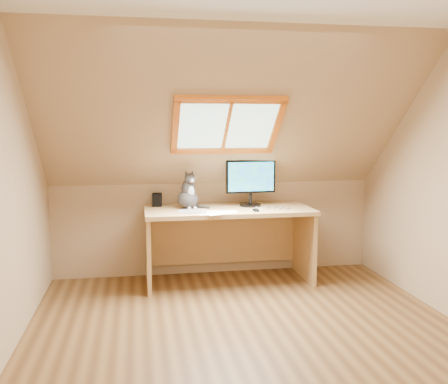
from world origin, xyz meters
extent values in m
plane|color=brown|center=(0.00, 0.00, 0.00)|extent=(3.50, 3.50, 0.00)
cube|color=tan|center=(0.00, -1.75, 1.20)|extent=(3.50, 0.02, 2.40)
cube|color=tan|center=(-1.75, 0.00, 1.20)|extent=(0.02, 3.50, 2.40)
cube|color=tan|center=(0.00, 1.75, 0.50)|extent=(3.50, 0.02, 1.00)
cube|color=tan|center=(0.00, 0.97, 1.70)|extent=(3.50, 1.56, 1.41)
cube|color=#B2E0CC|center=(0.00, 1.05, 1.63)|extent=(0.90, 0.53, 0.48)
cube|color=orange|center=(0.00, 1.05, 1.63)|extent=(1.02, 0.64, 0.59)
cube|color=tan|center=(0.08, 1.38, 0.76)|extent=(1.71, 0.75, 0.04)
cube|color=tan|center=(-0.74, 1.38, 0.37)|extent=(0.04, 0.67, 0.74)
cube|color=tan|center=(0.90, 1.38, 0.37)|extent=(0.04, 0.67, 0.74)
cube|color=tan|center=(0.08, 1.72, 0.37)|extent=(1.61, 0.03, 0.52)
cylinder|color=black|center=(0.33, 1.48, 0.79)|extent=(0.22, 0.22, 0.02)
cylinder|color=black|center=(0.33, 1.48, 0.86)|extent=(0.04, 0.04, 0.12)
cube|color=black|center=(0.33, 1.48, 1.09)|extent=(0.53, 0.06, 0.34)
cube|color=#0F2EC4|center=(0.33, 1.45, 1.09)|extent=(0.49, 0.03, 0.30)
ellipsoid|color=#393533|center=(-0.33, 1.45, 0.87)|extent=(0.29, 0.32, 0.19)
ellipsoid|color=#393533|center=(-0.33, 1.44, 0.98)|extent=(0.18, 0.18, 0.20)
ellipsoid|color=silver|center=(-0.31, 1.38, 0.96)|extent=(0.08, 0.06, 0.12)
ellipsoid|color=#393533|center=(-0.31, 1.39, 1.09)|extent=(0.14, 0.13, 0.10)
sphere|color=silver|center=(-0.30, 1.35, 1.08)|extent=(0.04, 0.04, 0.04)
cone|color=#393533|center=(-0.35, 1.40, 1.15)|extent=(0.07, 0.06, 0.07)
cone|color=#393533|center=(-0.29, 1.42, 1.15)|extent=(0.06, 0.07, 0.07)
cube|color=black|center=(-0.64, 1.63, 0.85)|extent=(0.11, 0.11, 0.14)
cube|color=#B2B2B7|center=(-0.31, 1.22, 0.79)|extent=(0.30, 0.23, 0.01)
ellipsoid|color=black|center=(0.31, 1.14, 0.80)|extent=(0.09, 0.11, 0.03)
cube|color=white|center=(-0.07, 1.12, 0.78)|extent=(0.33, 0.27, 0.00)
cube|color=white|center=(-0.07, 1.12, 0.78)|extent=(0.32, 0.24, 0.00)
cube|color=white|center=(-0.07, 1.12, 0.78)|extent=(0.35, 0.30, 0.00)
camera|label=1|loc=(-0.83, -3.59, 1.62)|focal=40.00mm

